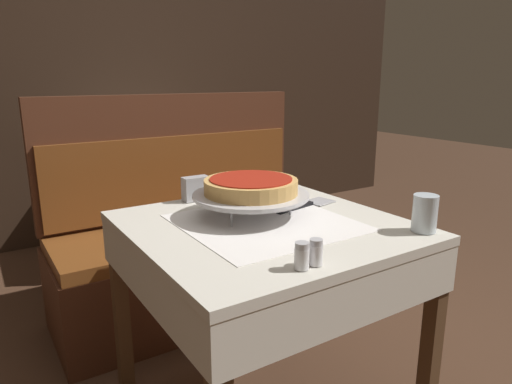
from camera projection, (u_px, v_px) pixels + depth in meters
dining_table_front at (266, 253)px, 1.50m from camera, size 0.83×0.83×0.73m
dining_table_rear at (160, 162)px, 3.13m from camera, size 0.87×0.87×0.73m
booth_bench at (193, 251)px, 2.34m from camera, size 1.39×0.54×1.10m
back_wall_panel at (85, 75)px, 3.24m from camera, size 6.00×0.04×2.40m
pizza_pan_stand at (251, 196)px, 1.53m from camera, size 0.39×0.39×0.08m
deep_dish_pizza at (251, 186)px, 1.52m from camera, size 0.31×0.31×0.05m
pizza_server at (306, 205)px, 1.66m from camera, size 0.28×0.10×0.01m
water_glass_near at (425, 213)px, 1.38m from camera, size 0.07×0.07×0.11m
salt_shaker at (302, 256)px, 1.11m from camera, size 0.04×0.04×0.07m
pepper_shaker at (316, 252)px, 1.13m from camera, size 0.03×0.03×0.07m
napkin_holder at (196, 188)px, 1.73m from camera, size 0.10×0.05×0.09m
condiment_caddy at (150, 140)px, 3.10m from camera, size 0.14×0.14×0.15m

